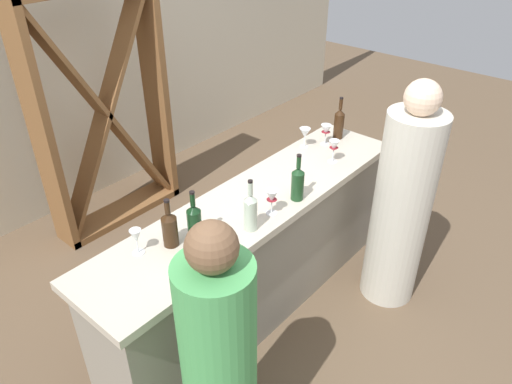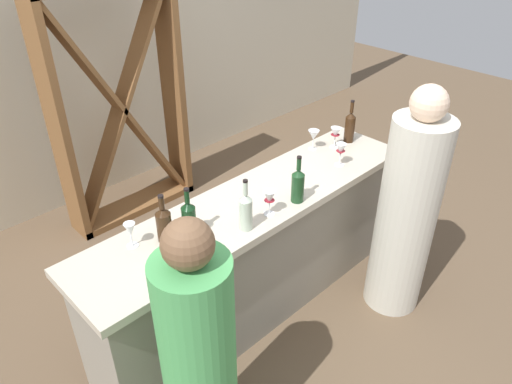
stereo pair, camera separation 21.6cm
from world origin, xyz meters
TOP-DOWN VIEW (x-y plane):
  - ground_plane at (0.00, 0.00)m, footprint 12.00×12.00m
  - back_wall at (0.00, 2.20)m, footprint 8.00×0.10m
  - bar_counter at (0.00, 0.00)m, footprint 2.40×0.56m
  - wine_rack at (0.06, 1.65)m, footprint 1.12×0.28m
  - wine_bottle_leftmost_amber_brown at (-0.62, 0.05)m, footprint 0.08×0.08m
  - wine_bottle_second_left_dark_green at (-0.50, -0.01)m, footprint 0.08×0.08m
  - wine_bottle_center_clear_pale at (-0.25, -0.17)m, footprint 0.07×0.07m
  - wine_bottle_second_right_olive_green at (0.16, -0.19)m, footprint 0.08×0.08m
  - wine_bottle_rightmost_amber_brown at (1.03, 0.08)m, footprint 0.07×0.07m
  - wine_glass_near_left at (-0.06, -0.17)m, footprint 0.07×0.07m
  - wine_glass_near_center at (0.70, -0.09)m, footprint 0.07×0.07m
  - wine_glass_near_right at (0.88, 0.09)m, footprint 0.08×0.08m
  - wine_glass_far_left at (-0.78, 0.13)m, footprint 0.07×0.07m
  - wine_glass_far_center at (0.75, 0.18)m, footprint 0.08×0.08m
  - person_left_guest at (0.75, -0.61)m, footprint 0.43×0.43m
  - person_center_guest at (-0.90, -0.56)m, footprint 0.37×0.37m

SIDE VIEW (x-z plane):
  - ground_plane at x=0.00m, z-range 0.00..0.00m
  - bar_counter at x=0.00m, z-range 0.00..0.91m
  - person_center_guest at x=-0.90m, z-range -0.06..1.43m
  - person_left_guest at x=0.75m, z-range -0.06..1.53m
  - wine_rack at x=0.06m, z-range 0.00..1.95m
  - wine_glass_far_left at x=-0.78m, z-range 0.93..1.08m
  - wine_glass_far_center at x=0.75m, z-range 0.94..1.09m
  - wine_glass_near_left at x=-0.06m, z-range 0.93..1.09m
  - wine_bottle_leftmost_amber_brown at x=-0.62m, z-range 0.87..1.15m
  - wine_glass_near_right at x=0.88m, z-range 0.94..1.09m
  - wine_glass_near_center at x=0.70m, z-range 0.94..1.10m
  - wine_bottle_second_left_dark_green at x=-0.50m, z-range 0.87..1.17m
  - wine_bottle_second_right_olive_green at x=0.16m, z-range 0.87..1.17m
  - wine_bottle_center_clear_pale at x=-0.25m, z-range 0.87..1.18m
  - wine_bottle_rightmost_amber_brown at x=1.03m, z-range 0.87..1.19m
  - back_wall at x=0.00m, z-range 0.00..2.80m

